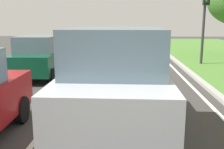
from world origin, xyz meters
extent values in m
plane|color=#383533|center=(0.00, 14.00, 0.00)|extent=(60.00, 60.00, 0.00)
cube|color=silver|center=(-0.70, 14.00, 0.00)|extent=(0.12, 32.00, 0.01)
cube|color=silver|center=(3.60, 14.00, 0.00)|extent=(0.12, 32.00, 0.01)
cube|color=#9E9B93|center=(4.10, 14.00, 0.06)|extent=(0.24, 48.00, 0.12)
cube|color=#B7BABF|center=(0.93, 8.34, 0.93)|extent=(1.94, 4.52, 1.10)
cube|color=slate|center=(0.93, 8.19, 1.88)|extent=(1.72, 2.72, 0.80)
cylinder|color=black|center=(0.07, 9.88, 0.38)|extent=(0.23, 0.76, 0.76)
cylinder|color=black|center=(1.82, 9.86, 0.38)|extent=(0.23, 0.76, 0.76)
cylinder|color=black|center=(-1.36, 8.91, 0.32)|extent=(0.24, 0.65, 0.64)
cube|color=#0C472D|center=(-2.55, 14.13, 0.70)|extent=(1.76, 3.75, 0.80)
cube|color=slate|center=(-2.54, 13.88, 1.44)|extent=(1.54, 1.95, 0.68)
cylinder|color=black|center=(-3.35, 15.36, 0.30)|extent=(0.24, 0.61, 0.60)
cylinder|color=black|center=(-1.84, 15.41, 0.30)|extent=(0.24, 0.61, 0.60)
cylinder|color=black|center=(-3.26, 12.85, 0.30)|extent=(0.24, 0.61, 0.60)
cylinder|color=black|center=(-1.76, 12.90, 0.30)|extent=(0.24, 0.61, 0.60)
cylinder|color=#2D2D2D|center=(5.32, 17.77, 2.24)|extent=(0.14, 0.14, 4.47)
sphere|color=black|center=(5.32, 17.44, 3.36)|extent=(0.20, 0.20, 0.20)
camera|label=1|loc=(1.12, 3.01, 2.41)|focal=42.49mm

